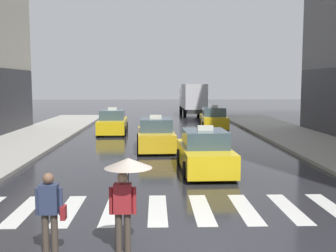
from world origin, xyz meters
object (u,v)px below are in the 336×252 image
object	(u,v)px
taxi_lead	(205,153)
box_truck	(193,98)
taxi_fourth	(214,119)
pedestrian_with_handbag	(50,208)
taxi_second	(156,136)
pedestrian_with_umbrella	(126,179)
taxi_third	(113,123)

from	to	relation	value
taxi_lead	box_truck	xyz separation A→B (m)	(2.02, 27.57, 1.13)
taxi_lead	taxi_fourth	bearing A→B (deg)	80.69
taxi_lead	box_truck	size ratio (longest dim) A/B	0.60
taxi_fourth	pedestrian_with_handbag	size ratio (longest dim) A/B	2.78
taxi_second	pedestrian_with_umbrella	xyz separation A→B (m)	(-0.58, -13.05, 0.79)
box_truck	taxi_third	bearing A→B (deg)	-114.16
taxi_second	taxi_third	xyz separation A→B (m)	(-2.93, 6.88, 0.00)
taxi_third	taxi_second	bearing A→B (deg)	-66.89
box_truck	taxi_fourth	bearing A→B (deg)	-87.93
pedestrian_with_handbag	taxi_second	bearing A→B (deg)	80.83
pedestrian_with_umbrella	pedestrian_with_handbag	xyz separation A→B (m)	(-1.53, -0.01, -0.58)
taxi_third	pedestrian_with_handbag	size ratio (longest dim) A/B	2.78
taxi_fourth	box_truck	world-z (taller)	box_truck
box_truck	pedestrian_with_umbrella	world-z (taller)	box_truck
taxi_second	box_truck	size ratio (longest dim) A/B	0.61
taxi_fourth	box_truck	distance (m)	12.57
taxi_second	taxi_fourth	distance (m)	10.61
taxi_fourth	pedestrian_with_umbrella	bearing A→B (deg)	-102.31
taxi_third	box_truck	size ratio (longest dim) A/B	0.60
taxi_third	taxi_lead	bearing A→B (deg)	-68.47
taxi_lead	pedestrian_with_umbrella	bearing A→B (deg)	-108.02
taxi_lead	taxi_second	xyz separation A→B (m)	(-1.91, 5.40, 0.00)
taxi_third	pedestrian_with_umbrella	size ratio (longest dim) A/B	2.36
taxi_fourth	pedestrian_with_handbag	bearing A→B (deg)	-105.93
taxi_fourth	box_truck	bearing A→B (deg)	92.07
taxi_second	box_truck	bearing A→B (deg)	79.96
taxi_second	taxi_third	bearing A→B (deg)	113.11
taxi_fourth	box_truck	xyz separation A→B (m)	(-0.45, 12.51, 1.13)
taxi_lead	taxi_third	world-z (taller)	same
taxi_second	pedestrian_with_handbag	size ratio (longest dim) A/B	2.79
box_truck	pedestrian_with_umbrella	bearing A→B (deg)	-97.29
taxi_lead	pedestrian_with_umbrella	size ratio (longest dim) A/B	2.36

